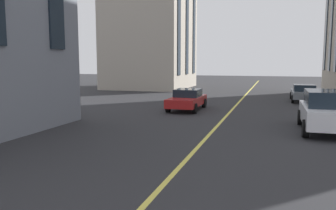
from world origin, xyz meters
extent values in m
cube|color=#D8C64C|center=(20.00, 0.00, 0.00)|extent=(80.00, 0.16, 0.01)
cube|color=silver|center=(16.15, -4.90, 0.78)|extent=(4.70, 1.95, 0.80)
cube|color=#19232D|center=(16.15, -4.90, 1.53)|extent=(2.59, 1.72, 0.70)
cylinder|color=black|center=(17.71, -3.96, 0.38)|extent=(0.76, 0.27, 0.76)
cylinder|color=black|center=(14.60, -3.96, 0.38)|extent=(0.76, 0.27, 0.76)
cube|color=slate|center=(28.87, -4.90, 0.59)|extent=(4.40, 1.80, 0.55)
cube|color=#19232D|center=(28.65, -4.90, 1.12)|extent=(1.85, 1.58, 0.50)
cylinder|color=black|center=(30.32, -4.04, 0.32)|extent=(0.64, 0.22, 0.64)
cylinder|color=black|center=(30.32, -5.76, 0.32)|extent=(0.64, 0.22, 0.64)
cylinder|color=black|center=(27.42, -4.04, 0.32)|extent=(0.64, 0.22, 0.64)
cylinder|color=black|center=(27.42, -5.76, 0.32)|extent=(0.64, 0.22, 0.64)
cube|color=#B21E1E|center=(21.26, 2.85, 0.59)|extent=(4.40, 1.80, 0.55)
cube|color=#19232D|center=(21.48, 2.85, 1.12)|extent=(1.85, 1.58, 0.50)
cylinder|color=black|center=(19.81, 1.99, 0.32)|extent=(0.64, 0.22, 0.64)
cylinder|color=black|center=(19.81, 3.72, 0.32)|extent=(0.64, 0.22, 0.64)
cylinder|color=black|center=(22.71, 1.99, 0.32)|extent=(0.64, 0.22, 0.64)
cylinder|color=black|center=(22.71, 3.72, 0.32)|extent=(0.64, 0.22, 0.64)
cube|color=#19232D|center=(34.82, -7.45, 8.68)|extent=(1.10, 0.10, 12.69)
cube|color=#19232D|center=(38.29, -7.45, 8.68)|extent=(1.10, 0.10, 12.69)
cube|color=#A89E8E|center=(39.32, 12.01, 6.14)|extent=(10.73, 9.02, 12.28)
cube|color=#19232D|center=(35.74, 7.45, 6.39)|extent=(1.10, 0.10, 9.34)
cube|color=#19232D|center=(39.32, 7.45, 6.39)|extent=(1.10, 0.10, 9.34)
cube|color=#19232D|center=(42.89, 7.45, 6.39)|extent=(1.10, 0.10, 9.34)
camera|label=1|loc=(-0.62, -2.66, 3.15)|focal=36.65mm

